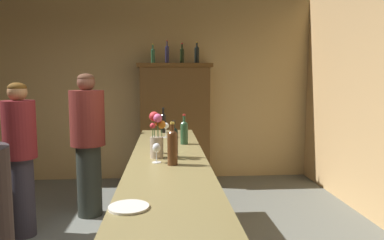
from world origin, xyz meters
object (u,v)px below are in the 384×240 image
Objects in this scene: wine_bottle_rose at (163,122)px; flower_arrangement at (157,136)px; wine_glass_mid at (157,149)px; display_bottle_center at (182,55)px; bar_counter at (169,217)px; display_bottle_midleft at (167,54)px; wine_bottle_riesling at (184,131)px; wine_bottle_syrah at (172,146)px; display_cabinet at (175,121)px; display_bottle_midright at (197,54)px; patron_tall at (21,153)px; wine_bottle_pinot at (174,141)px; wine_glass_front at (154,141)px; patron_by_cabinet at (88,139)px; display_bottle_left at (153,55)px; wine_glass_rear at (166,126)px; cheese_plate at (129,207)px.

flower_arrangement is (-0.04, -1.34, 0.05)m from wine_bottle_rose.
display_bottle_center reaches higher than wine_glass_mid.
bar_counter is 8.84× the size of display_bottle_midleft.
wine_bottle_riesling is 0.84m from wine_bottle_syrah.
bar_counter is at bearing 96.60° from wine_bottle_syrah.
wine_bottle_rose is at bearing -96.88° from display_cabinet.
wine_glass_mid is at bearing -100.65° from display_bottle_midright.
display_bottle_center is (0.08, 2.19, 0.86)m from wine_bottle_riesling.
patron_tall is at bearing 142.63° from wine_glass_mid.
wine_bottle_pinot is (0.05, 0.01, 0.63)m from bar_counter.
wine_bottle_rose is 1.16m from wine_glass_front.
wine_bottle_pinot is 0.17× the size of patron_by_cabinet.
display_cabinet is at bearing 87.35° from bar_counter.
wine_bottle_pinot reaches higher than wine_bottle_riesling.
display_cabinet is 1.09m from display_bottle_midright.
wine_glass_mid is 0.18m from flower_arrangement.
display_bottle_left is at bearing 92.23° from wine_glass_mid.
display_bottle_midleft is (0.10, 2.77, 0.83)m from flower_arrangement.
wine_bottle_rose is 0.84× the size of display_bottle_midleft.
display_bottle_midright is (0.34, 0.00, 1.03)m from display_cabinet.
wine_bottle_rose is at bearing 104.88° from wine_bottle_riesling.
display_bottle_midright reaches higher than wine_bottle_rose.
wine_glass_rear is 0.10× the size of patron_tall.
bar_counter is at bearing 63.41° from wine_glass_mid.
wine_bottle_riesling is at bearing 78.90° from wine_bottle_pinot.
wine_bottle_pinot is 2.92m from display_bottle_midright.
wine_bottle_syrah is 1.06× the size of display_bottle_left.
wine_bottle_riesling is at bearing 56.00° from wine_glass_front.
wine_bottle_rose is 0.35m from wine_glass_rear.
wine_glass_front is 2.81m from display_bottle_midright.
wine_bottle_riesling is 0.63m from flower_arrangement.
display_bottle_center reaches higher than display_cabinet.
bar_counter is 1.74m from patron_by_cabinet.
flower_arrangement is 2.89m from display_bottle_midleft.
wine_bottle_syrah reaches higher than bar_counter.
display_bottle_center reaches higher than wine_bottle_riesling.
wine_bottle_syrah is 3.14m from display_bottle_left.
display_bottle_left is at bearing 99.27° from wine_bottle_riesling.
wine_glass_rear is (0.03, -0.34, -0.01)m from wine_bottle_rose.
display_bottle_center is (0.33, 2.77, 0.81)m from flower_arrangement.
display_bottle_left is at bearing 74.58° from patron_tall.
wine_bottle_pinot is 0.96× the size of display_bottle_center.
cheese_plate is 4.02m from display_bottle_center.
display_bottle_left is 0.96× the size of display_bottle_center.
bar_counter is at bearing -88.06° from wine_bottle_rose.
display_bottle_left reaches higher than wine_bottle_syrah.
patron_by_cabinet is at bearing 174.35° from wine_bottle_rose.
flower_arrangement is at bearing -101.28° from display_bottle_midright.
wine_bottle_rose reaches higher than wine_glass_mid.
display_bottle_left is (-0.33, 0.00, 1.01)m from display_cabinet.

